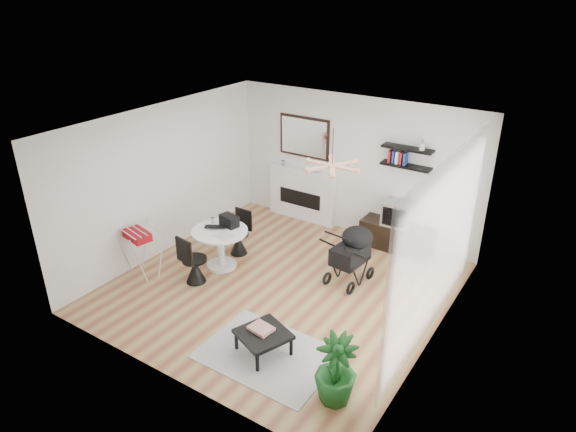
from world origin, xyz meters
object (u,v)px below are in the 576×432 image
Objects in this scene: tv_console at (396,237)px; drying_rack at (142,251)px; dining_table at (220,243)px; fireplace at (302,188)px; crt_tv at (398,214)px; coffee_table at (263,335)px; potted_plant at (336,370)px; stroller at (352,256)px.

tv_console is 1.56× the size of drying_rack.
tv_console is at bearing 44.61° from dining_table.
fireplace reaches higher than drying_rack.
fireplace reaches higher than tv_console.
coffee_table is (-0.35, -3.72, -0.43)m from crt_tv.
dining_table is (-2.31, -2.28, 0.21)m from tv_console.
crt_tv reaches higher than coffee_table.
fireplace is 5.10m from potted_plant.
drying_rack is (-1.08, -3.35, -0.24)m from fireplace.
drying_rack reaches higher than dining_table.
fireplace is 2.16m from crt_tv.
crt_tv is at bearing 102.23° from potted_plant.
tv_console is 0.47m from crt_tv.
stroller is 1.29× the size of coffee_table.
stroller is at bearing 86.36° from coffee_table.
crt_tv is (2.15, -0.17, 0.04)m from fireplace.
tv_console is 4.55m from drying_rack.
potted_plant is (0.85, -3.94, -0.27)m from crt_tv.
tv_console is at bearing 57.82° from drying_rack.
dining_table is 0.93× the size of stroller.
potted_plant is (4.09, -0.76, 0.00)m from drying_rack.
dining_table is at bearing 152.10° from potted_plant.
crt_tv is 3.76m from coffee_table.
crt_tv is 0.63× the size of coffee_table.
dining_table is 1.31m from drying_rack.
dining_table is at bearing 57.49° from drying_rack.
coffee_table is (-0.15, -2.30, -0.15)m from stroller.
coffee_table is (1.94, -1.45, -0.17)m from dining_table.
tv_console is 1.46m from stroller.
drying_rack is 0.82× the size of stroller.
dining_table is (-2.30, -2.27, -0.26)m from crt_tv.
coffee_table is at bearing -36.70° from dining_table.
tv_console is 1.47× the size of potted_plant.
drying_rack is at bearing 169.42° from coffee_table.
dining_table is 1.13× the size of drying_rack.
fireplace reaches higher than stroller.
stroller reaches higher than coffee_table.
fireplace is 2.68× the size of coffee_table.
fireplace is 1.62× the size of tv_console.
fireplace reaches higher than crt_tv.
potted_plant is at bearing -77.77° from crt_tv.
fireplace is at bearing 175.49° from crt_tv.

